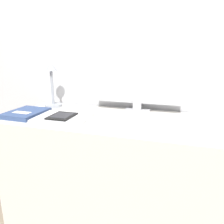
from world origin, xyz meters
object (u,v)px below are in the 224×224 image
object	(u,v)px
desk_lamp	(52,85)
notebook	(26,113)
ereader	(62,116)
keyboard	(165,123)
laptop	(63,118)
pen	(105,127)
monitor	(138,81)

from	to	relation	value
desk_lamp	notebook	world-z (taller)	desk_lamp
ereader	desk_lamp	size ratio (longest dim) A/B	0.51
ereader	keyboard	bearing A→B (deg)	9.16
laptop	desk_lamp	world-z (taller)	desk_lamp
keyboard	notebook	distance (m)	0.87
notebook	pen	size ratio (longest dim) A/B	2.42
monitor	keyboard	xyz separation A→B (m)	(0.20, -0.23, -0.20)
keyboard	pen	size ratio (longest dim) A/B	2.68
desk_lamp	pen	distance (m)	0.66
laptop	ereader	bearing A→B (deg)	-92.17
keyboard	ereader	bearing A→B (deg)	-170.84
laptop	ereader	world-z (taller)	ereader
keyboard	pen	xyz separation A→B (m)	(-0.30, -0.16, -0.00)
notebook	pen	xyz separation A→B (m)	(0.57, -0.09, -0.01)
laptop	desk_lamp	bearing A→B (deg)	130.02
desk_lamp	pen	bearing A→B (deg)	-33.31
keyboard	laptop	size ratio (longest dim) A/B	0.92
keyboard	notebook	bearing A→B (deg)	-175.23
ereader	notebook	size ratio (longest dim) A/B	0.63
desk_lamp	keyboard	bearing A→B (deg)	-12.91
ereader	notebook	bearing A→B (deg)	175.11
ereader	pen	bearing A→B (deg)	-11.90
ereader	desk_lamp	world-z (taller)	desk_lamp
monitor	pen	distance (m)	0.45
monitor	ereader	distance (m)	0.54
keyboard	ereader	size ratio (longest dim) A/B	1.76
laptop	notebook	world-z (taller)	notebook
monitor	laptop	xyz separation A→B (m)	(-0.39, -0.32, -0.20)
keyboard	desk_lamp	xyz separation A→B (m)	(-0.83, 0.19, 0.16)
notebook	pen	bearing A→B (deg)	-8.56
notebook	keyboard	bearing A→B (deg)	4.77
laptop	notebook	xyz separation A→B (m)	(-0.27, 0.02, 0.00)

